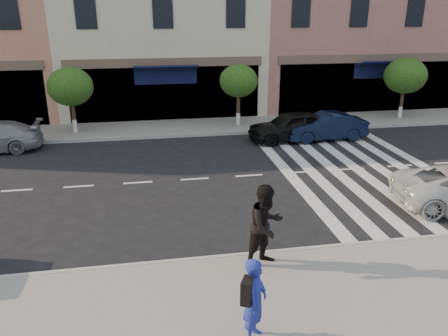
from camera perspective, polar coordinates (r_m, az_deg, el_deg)
ground at (r=12.05m, az=-1.71°, el=-8.37°), size 120.00×120.00×0.00m
sidewalk_near at (r=8.93m, az=2.01°, el=-19.32°), size 60.00×4.50×0.15m
sidewalk_far at (r=22.27m, az=-5.87°, el=5.27°), size 60.00×3.00×0.15m
building_centre at (r=27.50m, az=-8.43°, el=19.41°), size 11.00×9.00×11.00m
street_tree_wb at (r=21.84m, az=-19.43°, el=9.95°), size 2.10×2.10×3.06m
street_tree_c at (r=22.01m, az=1.92°, el=11.26°), size 1.90×1.90×3.04m
street_tree_ea at (r=25.42m, az=22.59°, el=11.04°), size 2.20×2.20×3.19m
photographer at (r=7.98m, az=4.08°, el=-16.83°), size 0.61×0.70×1.61m
walker at (r=9.96m, az=5.52°, el=-7.53°), size 1.20×1.12×1.97m
car_far_mid at (r=20.32m, az=8.82°, el=5.45°), size 4.13×2.00×1.36m
car_far_right at (r=20.73m, az=13.06°, el=5.31°), size 3.85×1.47×1.25m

